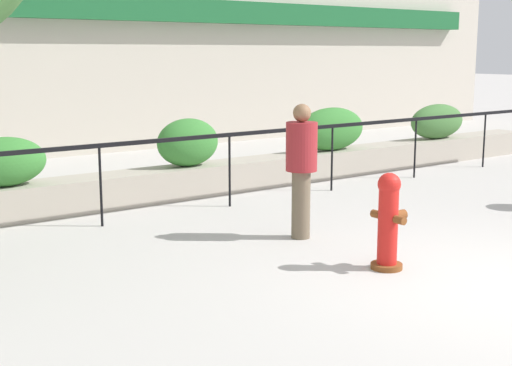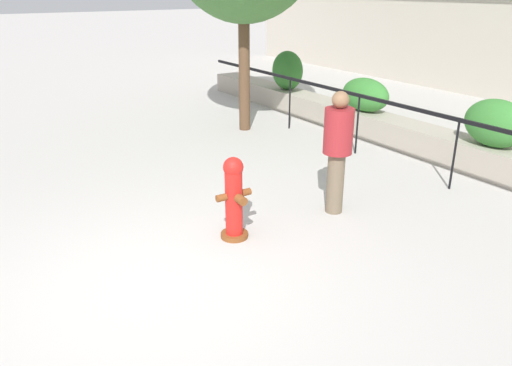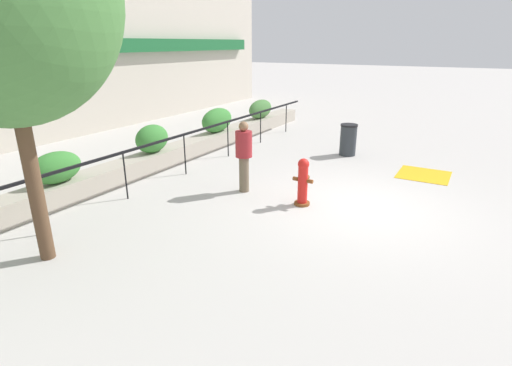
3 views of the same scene
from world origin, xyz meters
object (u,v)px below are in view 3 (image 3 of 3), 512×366
at_px(fire_hydrant, 303,181).
at_px(pedestrian, 244,152).
at_px(hedge_bush_1, 56,168).
at_px(hedge_bush_2, 152,139).
at_px(trash_bin, 348,140).
at_px(hedge_bush_4, 260,109).
at_px(hedge_bush_3, 217,120).

height_order(fire_hydrant, pedestrian, pedestrian).
distance_m(hedge_bush_1, pedestrian, 4.22).
bearing_deg(hedge_bush_2, hedge_bush_1, 180.00).
bearing_deg(hedge_bush_1, pedestrian, -49.61).
bearing_deg(trash_bin, pedestrian, 165.50).
bearing_deg(hedge_bush_4, hedge_bush_1, 180.00).
relative_size(hedge_bush_3, hedge_bush_4, 0.99).
bearing_deg(fire_hydrant, hedge_bush_2, 85.56).
distance_m(hedge_bush_2, pedestrian, 3.23).
xyz_separation_m(hedge_bush_4, fire_hydrant, (-6.70, -4.81, -0.32)).
height_order(hedge_bush_1, hedge_bush_4, hedge_bush_4).
bearing_deg(hedge_bush_3, pedestrian, -137.34).
relative_size(hedge_bush_1, pedestrian, 0.69).
distance_m(hedge_bush_2, trash_bin, 6.13).
distance_m(hedge_bush_1, trash_bin, 8.51).
relative_size(hedge_bush_1, trash_bin, 1.19).
relative_size(hedge_bush_2, fire_hydrant, 1.02).
relative_size(hedge_bush_1, fire_hydrant, 1.11).
height_order(hedge_bush_4, pedestrian, pedestrian).
bearing_deg(hedge_bush_2, hedge_bush_3, 0.00).
bearing_deg(pedestrian, hedge_bush_2, 85.06).
xyz_separation_m(hedge_bush_3, fire_hydrant, (-3.58, -4.81, -0.36)).
distance_m(hedge_bush_1, hedge_bush_3, 6.22).
distance_m(fire_hydrant, pedestrian, 1.65).
relative_size(hedge_bush_1, hedge_bush_4, 0.77).
bearing_deg(hedge_bush_3, fire_hydrant, -126.72).
height_order(hedge_bush_1, hedge_bush_3, hedge_bush_3).
height_order(hedge_bush_3, trash_bin, hedge_bush_3).
height_order(hedge_bush_2, pedestrian, pedestrian).
height_order(hedge_bush_4, fire_hydrant, hedge_bush_4).
xyz_separation_m(hedge_bush_1, hedge_bush_4, (9.35, 0.00, 0.03)).
bearing_deg(hedge_bush_2, hedge_bush_4, 0.00).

